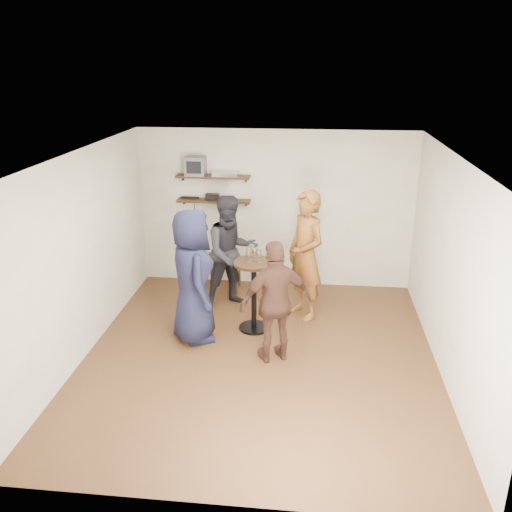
{
  "coord_description": "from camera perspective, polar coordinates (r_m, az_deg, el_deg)",
  "views": [
    {
      "loc": [
        0.62,
        -6.11,
        3.65
      ],
      "look_at": [
        -0.09,
        0.4,
        1.24
      ],
      "focal_mm": 38.0,
      "sensor_mm": 36.0,
      "label": 1
    }
  ],
  "objects": [
    {
      "name": "room",
      "position": [
        6.57,
        0.39,
        -0.76
      ],
      "size": [
        4.58,
        5.08,
        2.68
      ],
      "color": "#3F2414",
      "rests_on": "ground"
    },
    {
      "name": "shelf_upper",
      "position": [
        8.82,
        -4.55,
        8.34
      ],
      "size": [
        1.2,
        0.25,
        0.04
      ],
      "primitive_type": "cube",
      "color": "black",
      "rests_on": "room"
    },
    {
      "name": "shelf_lower",
      "position": [
        8.91,
        -4.48,
        5.82
      ],
      "size": [
        1.2,
        0.25,
        0.04
      ],
      "primitive_type": "cube",
      "color": "black",
      "rests_on": "room"
    },
    {
      "name": "crt_monitor",
      "position": [
        8.84,
        -6.37,
        9.42
      ],
      "size": [
        0.32,
        0.3,
        0.3
      ],
      "primitive_type": "cube",
      "color": "#59595B",
      "rests_on": "shelf_upper"
    },
    {
      "name": "dvd_deck",
      "position": [
        8.77,
        -3.23,
        8.63
      ],
      "size": [
        0.4,
        0.24,
        0.06
      ],
      "primitive_type": "cube",
      "color": "silver",
      "rests_on": "shelf_upper"
    },
    {
      "name": "radio",
      "position": [
        8.9,
        -4.59,
        6.25
      ],
      "size": [
        0.22,
        0.1,
        0.1
      ],
      "primitive_type": "cube",
      "color": "black",
      "rests_on": "shelf_lower"
    },
    {
      "name": "power_strip",
      "position": [
        9.03,
        -6.94,
        6.15
      ],
      "size": [
        0.3,
        0.05,
        0.03
      ],
      "primitive_type": "cube",
      "color": "black",
      "rests_on": "shelf_lower"
    },
    {
      "name": "side_table",
      "position": [
        8.88,
        -3.23,
        -0.64
      ],
      "size": [
        0.62,
        0.62,
        0.6
      ],
      "rotation": [
        0.0,
        0.0,
        0.31
      ],
      "color": "black",
      "rests_on": "room"
    },
    {
      "name": "vase_lilies",
      "position": [
        8.74,
        -3.29,
        1.86
      ],
      "size": [
        0.19,
        0.2,
        0.99
      ],
      "rotation": [
        0.0,
        0.0,
        0.31
      ],
      "color": "silver",
      "rests_on": "side_table"
    },
    {
      "name": "drinks_table",
      "position": [
        7.54,
        -0.22,
        -3.21
      ],
      "size": [
        0.56,
        0.56,
        1.02
      ],
      "color": "black",
      "rests_on": "room"
    },
    {
      "name": "wine_glass_fl",
      "position": [
        7.33,
        -0.76,
        0.45
      ],
      "size": [
        0.07,
        0.07,
        0.22
      ],
      "color": "silver",
      "rests_on": "drinks_table"
    },
    {
      "name": "wine_glass_fr",
      "position": [
        7.31,
        0.35,
        0.19
      ],
      "size": [
        0.06,
        0.06,
        0.19
      ],
      "color": "silver",
      "rests_on": "drinks_table"
    },
    {
      "name": "wine_glass_bl",
      "position": [
        7.41,
        -0.48,
        0.66
      ],
      "size": [
        0.07,
        0.07,
        0.22
      ],
      "color": "silver",
      "rests_on": "drinks_table"
    },
    {
      "name": "wine_glass_br",
      "position": [
        7.36,
        -0.07,
        0.38
      ],
      "size": [
        0.06,
        0.06,
        0.19
      ],
      "color": "silver",
      "rests_on": "drinks_table"
    },
    {
      "name": "person_plaid",
      "position": [
        7.86,
        5.24,
        0.05
      ],
      "size": [
        0.78,
        0.83,
        1.91
      ],
      "primitive_type": "imported",
      "rotation": [
        0.0,
        0.0,
        -0.94
      ],
      "color": "red",
      "rests_on": "room"
    },
    {
      "name": "person_dark",
      "position": [
        8.2,
        -2.62,
        0.39
      ],
      "size": [
        1.07,
        1.0,
        1.76
      ],
      "primitive_type": "imported",
      "rotation": [
        0.0,
        0.0,
        0.52
      ],
      "color": "black",
      "rests_on": "room"
    },
    {
      "name": "person_navy",
      "position": [
        7.23,
        -6.71,
        -2.15
      ],
      "size": [
        0.91,
        1.06,
        1.84
      ],
      "primitive_type": "imported",
      "rotation": [
        0.0,
        0.0,
        2.0
      ],
      "color": "black",
      "rests_on": "room"
    },
    {
      "name": "person_brown",
      "position": [
        6.74,
        2.1,
        -4.87
      ],
      "size": [
        1.01,
        0.74,
        1.59
      ],
      "primitive_type": "imported",
      "rotation": [
        0.0,
        0.0,
        3.57
      ],
      "color": "#41251B",
      "rests_on": "room"
    }
  ]
}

